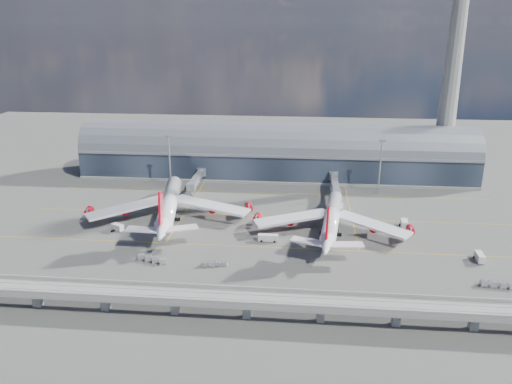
# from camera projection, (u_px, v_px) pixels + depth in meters

# --- Properties ---
(ground) EXTENTS (500.00, 500.00, 0.00)m
(ground) POSITION_uv_depth(u_px,v_px,m) (263.00, 236.00, 188.74)
(ground) COLOR #474744
(ground) RESTS_ON ground
(taxi_lines) EXTENTS (200.00, 80.12, 0.01)m
(taxi_lines) POSITION_uv_depth(u_px,v_px,m) (268.00, 214.00, 209.55)
(taxi_lines) COLOR gold
(taxi_lines) RESTS_ON ground
(terminal) EXTENTS (200.00, 30.00, 28.00)m
(terminal) POSITION_uv_depth(u_px,v_px,m) (276.00, 155.00, 258.47)
(terminal) COLOR #202835
(terminal) RESTS_ON ground
(control_tower) EXTENTS (19.00, 19.00, 103.00)m
(control_tower) POSITION_uv_depth(u_px,v_px,m) (452.00, 76.00, 242.42)
(control_tower) COLOR gray
(control_tower) RESTS_ON ground
(guideway) EXTENTS (220.00, 8.50, 7.20)m
(guideway) POSITION_uv_depth(u_px,v_px,m) (247.00, 300.00, 135.24)
(guideway) COLOR gray
(guideway) RESTS_ON ground
(floodlight_mast_left) EXTENTS (3.00, 0.70, 25.70)m
(floodlight_mast_left) POSITION_uv_depth(u_px,v_px,m) (170.00, 160.00, 240.60)
(floodlight_mast_left) COLOR gray
(floodlight_mast_left) RESTS_ON ground
(floodlight_mast_right) EXTENTS (3.00, 0.70, 25.70)m
(floodlight_mast_right) POSITION_uv_depth(u_px,v_px,m) (380.00, 165.00, 231.57)
(floodlight_mast_right) COLOR gray
(floodlight_mast_right) RESTS_ON ground
(airliner_left) EXTENTS (68.28, 71.87, 21.96)m
(airliner_left) POSITION_uv_depth(u_px,v_px,m) (169.00, 205.00, 202.32)
(airliner_left) COLOR white
(airliner_left) RESTS_ON ground
(airliner_right) EXTENTS (61.55, 64.37, 20.42)m
(airliner_right) POSITION_uv_depth(u_px,v_px,m) (332.00, 220.00, 189.58)
(airliner_right) COLOR white
(airliner_right) RESTS_ON ground
(jet_bridge_left) EXTENTS (4.40, 28.00, 7.25)m
(jet_bridge_left) POSITION_uv_depth(u_px,v_px,m) (197.00, 178.00, 240.35)
(jet_bridge_left) COLOR gray
(jet_bridge_left) RESTS_ON ground
(jet_bridge_right) EXTENTS (4.40, 32.00, 7.25)m
(jet_bridge_right) POSITION_uv_depth(u_px,v_px,m) (335.00, 184.00, 232.59)
(jet_bridge_right) COLOR gray
(jet_bridge_right) RESTS_ON ground
(service_truck_0) EXTENTS (3.39, 6.54, 2.58)m
(service_truck_0) POSITION_uv_depth(u_px,v_px,m) (165.00, 229.00, 191.76)
(service_truck_0) COLOR silver
(service_truck_0) RESTS_ON ground
(service_truck_1) EXTENTS (5.28, 4.22, 2.78)m
(service_truck_1) POSITION_uv_depth(u_px,v_px,m) (118.00, 228.00, 192.70)
(service_truck_1) COLOR silver
(service_truck_1) RESTS_ON ground
(service_truck_2) EXTENTS (7.39, 2.31, 2.68)m
(service_truck_2) POSITION_uv_depth(u_px,v_px,m) (268.00, 238.00, 183.57)
(service_truck_2) COLOR silver
(service_truck_2) RESTS_ON ground
(service_truck_3) EXTENTS (2.58, 5.92, 2.83)m
(service_truck_3) POSITION_uv_depth(u_px,v_px,m) (480.00, 257.00, 168.41)
(service_truck_3) COLOR silver
(service_truck_3) RESTS_ON ground
(service_truck_4) EXTENTS (3.16, 5.68, 3.17)m
(service_truck_4) POSITION_uv_depth(u_px,v_px,m) (404.00, 224.00, 195.47)
(service_truck_4) COLOR silver
(service_truck_4) RESTS_ON ground
(service_truck_5) EXTENTS (5.30, 5.34, 2.63)m
(service_truck_5) POSITION_uv_depth(u_px,v_px,m) (337.00, 205.00, 216.55)
(service_truck_5) COLOR silver
(service_truck_5) RESTS_ON ground
(cargo_train_0) EXTENTS (11.25, 5.03, 1.87)m
(cargo_train_0) POSITION_uv_depth(u_px,v_px,m) (152.00, 259.00, 168.00)
(cargo_train_0) COLOR gray
(cargo_train_0) RESTS_ON ground
(cargo_train_1) EXTENTS (8.87, 3.15, 1.46)m
(cargo_train_1) POSITION_uv_depth(u_px,v_px,m) (215.00, 264.00, 165.03)
(cargo_train_1) COLOR gray
(cargo_train_1) RESTS_ON ground
(cargo_train_2) EXTENTS (10.69, 2.81, 1.76)m
(cargo_train_2) POSITION_uv_depth(u_px,v_px,m) (498.00, 285.00, 151.82)
(cargo_train_2) COLOR gray
(cargo_train_2) RESTS_ON ground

